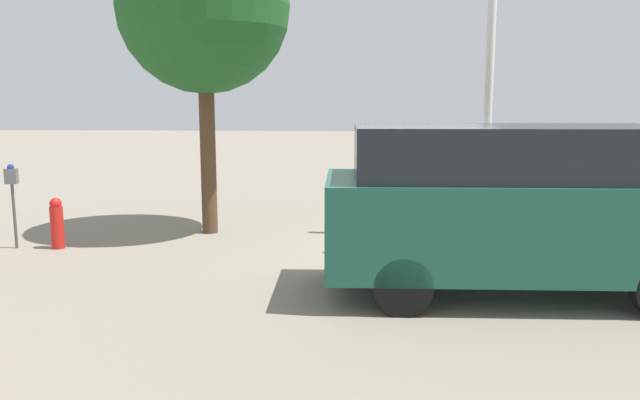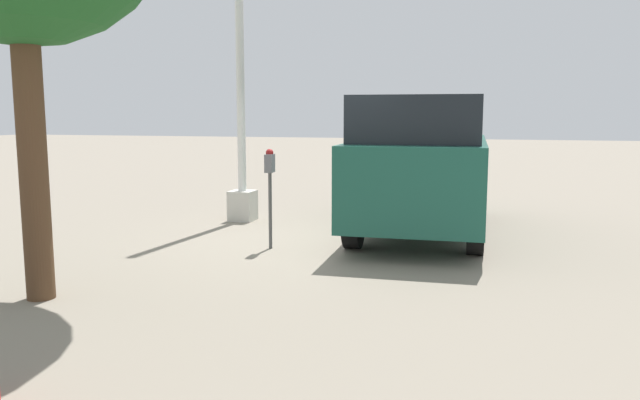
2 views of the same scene
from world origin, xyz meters
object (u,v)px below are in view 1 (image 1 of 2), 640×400
at_px(parked_van, 513,205).
at_px(fire_hydrant, 57,223).
at_px(street_tree, 204,7).
at_px(lamp_post, 488,118).
at_px(parking_meter_near, 368,190).
at_px(parking_meter_far, 12,186).

height_order(parked_van, fire_hydrant, parked_van).
bearing_deg(street_tree, lamp_post, -2.28).
bearing_deg(lamp_post, parking_meter_near, -148.37).
relative_size(lamp_post, parked_van, 1.39).
bearing_deg(fire_hydrant, parking_meter_near, -0.95).
distance_m(parking_meter_far, street_tree, 4.57).
bearing_deg(street_tree, parking_meter_far, -154.17).
bearing_deg(parked_van, lamp_post, 83.50).
distance_m(lamp_post, fire_hydrant, 7.72).
bearing_deg(street_tree, fire_hydrant, -148.20).
bearing_deg(parked_van, parking_meter_near, 131.28).
height_order(parking_meter_near, lamp_post, lamp_post).
distance_m(parking_meter_near, parking_meter_far, 6.00).
height_order(parking_meter_near, parked_van, parked_van).
bearing_deg(parking_meter_far, street_tree, 21.21).
relative_size(parking_meter_near, street_tree, 0.25).
bearing_deg(parked_van, parking_meter_far, 163.98).
relative_size(parking_meter_far, street_tree, 0.25).
xyz_separation_m(parking_meter_far, street_tree, (3.02, 1.46, 3.10)).
distance_m(parked_van, fire_hydrant, 7.46).
bearing_deg(parking_meter_far, parking_meter_near, -5.12).
height_order(parking_meter_near, parking_meter_far, same).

